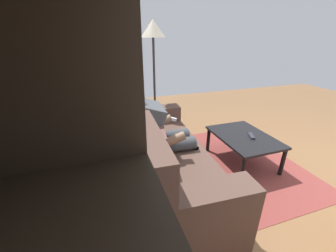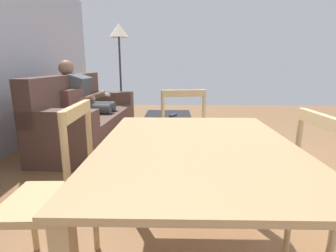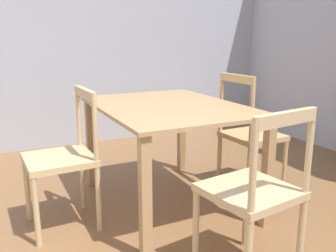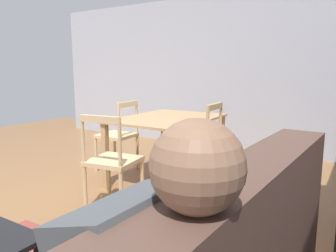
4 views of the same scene
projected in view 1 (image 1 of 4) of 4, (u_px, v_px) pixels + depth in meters
The scene contains 7 objects.
wall_back at pixel (27, 121), 0.98m from camera, with size 7.11×0.12×2.50m, color #B2B7C6.
couch at pixel (162, 159), 2.31m from camera, with size 2.11×0.94×0.99m.
person_lounging at pixel (159, 134), 2.28m from camera, with size 0.61×0.96×1.19m.
coffee_table at pixel (244, 139), 2.75m from camera, with size 0.90×0.67×0.40m.
tv_remote at pixel (251, 136), 2.71m from camera, with size 0.05×0.17×0.02m, color #2D2D38.
area_rug at pixel (240, 161), 2.89m from camera, with size 2.00×1.40×0.01m, color brown.
floor_lamp at pixel (153, 41), 3.02m from camera, with size 0.36×0.36×1.84m.
Camera 1 is at (-1.07, 2.60, 1.62)m, focal length 22.02 mm.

